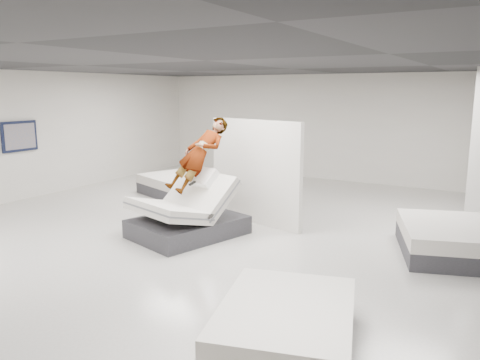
% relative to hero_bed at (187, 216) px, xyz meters
% --- Properties ---
extents(room, '(14.00, 14.04, 3.20)m').
position_rel_hero_bed_xyz_m(room, '(0.60, -0.15, 1.21)').
color(room, beige).
rests_on(room, ground).
extents(hero_bed, '(1.95, 2.29, 1.26)m').
position_rel_hero_bed_xyz_m(hero_bed, '(0.00, 0.00, 0.00)').
color(hero_bed, '#3B3B40').
rests_on(hero_bed, floor).
extents(person, '(1.03, 1.69, 1.36)m').
position_rel_hero_bed_xyz_m(person, '(0.09, 0.31, 0.87)').
color(person, slate).
rests_on(person, hero_bed).
extents(remote, '(0.09, 0.15, 0.08)m').
position_rel_hero_bed_xyz_m(remote, '(0.20, -0.08, 0.66)').
color(remote, black).
rests_on(remote, person).
extents(divider_panel, '(2.31, 0.65, 2.14)m').
position_rel_hero_bed_xyz_m(divider_panel, '(0.67, 1.45, 0.68)').
color(divider_panel, silver).
rests_on(divider_panel, floor).
extents(flat_bed_right_far, '(1.96, 2.26, 0.53)m').
position_rel_hero_bed_xyz_m(flat_bed_right_far, '(4.38, 1.36, -0.12)').
color(flat_bed_right_far, '#3B3B40').
rests_on(flat_bed_right_far, floor).
extents(flat_bed_right_near, '(1.81, 2.12, 0.50)m').
position_rel_hero_bed_xyz_m(flat_bed_right_near, '(3.28, -2.67, -0.14)').
color(flat_bed_right_near, '#3B3B40').
rests_on(flat_bed_right_near, floor).
extents(flat_bed_left_far, '(2.21, 1.93, 0.51)m').
position_rel_hero_bed_xyz_m(flat_bed_left_far, '(-2.39, 2.74, -0.13)').
color(flat_bed_left_far, '#3B3B40').
rests_on(flat_bed_left_far, floor).
extents(wall_poster, '(0.06, 0.95, 0.75)m').
position_rel_hero_bed_xyz_m(wall_poster, '(-5.33, 0.35, 1.21)').
color(wall_poster, black).
rests_on(wall_poster, wall_left).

